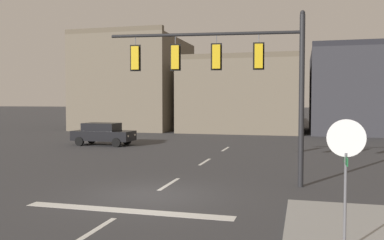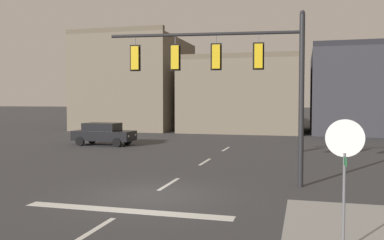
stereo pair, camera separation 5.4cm
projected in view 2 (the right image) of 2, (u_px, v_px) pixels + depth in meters
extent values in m
plane|color=#353538|center=(150.00, 196.00, 13.91)|extent=(400.00, 400.00, 0.00)
cube|color=silver|center=(126.00, 211.00, 11.98)|extent=(6.40, 0.50, 0.01)
cube|color=silver|center=(92.00, 232.00, 10.05)|extent=(0.16, 2.40, 0.01)
cube|color=silver|center=(169.00, 184.00, 15.83)|extent=(0.16, 2.40, 0.01)
cube|color=silver|center=(205.00, 162.00, 21.62)|extent=(0.16, 2.40, 0.01)
cube|color=silver|center=(226.00, 149.00, 27.40)|extent=(0.16, 2.40, 0.01)
cylinder|color=black|center=(301.00, 101.00, 15.17)|extent=(0.20, 0.20, 6.38)
cylinder|color=black|center=(204.00, 34.00, 15.58)|extent=(7.22, 0.98, 0.12)
sphere|color=black|center=(302.00, 13.00, 15.02)|extent=(0.18, 0.18, 0.18)
cylinder|color=#56565B|center=(259.00, 39.00, 15.30)|extent=(0.03, 0.03, 0.35)
cube|color=gold|center=(258.00, 56.00, 15.32)|extent=(0.33, 0.27, 0.90)
sphere|color=red|center=(258.00, 49.00, 15.44)|extent=(0.20, 0.20, 0.20)
sphere|color=#2D2314|center=(258.00, 57.00, 15.45)|extent=(0.20, 0.20, 0.20)
sphere|color=black|center=(258.00, 64.00, 15.47)|extent=(0.20, 0.20, 0.20)
cube|color=black|center=(258.00, 56.00, 15.30)|extent=(0.42, 0.08, 1.02)
cylinder|color=#56565B|center=(216.00, 40.00, 15.53)|extent=(0.03, 0.03, 0.35)
cube|color=gold|center=(216.00, 57.00, 15.55)|extent=(0.33, 0.27, 0.90)
sphere|color=red|center=(217.00, 50.00, 15.67)|extent=(0.20, 0.20, 0.20)
sphere|color=#2D2314|center=(217.00, 57.00, 15.68)|extent=(0.20, 0.20, 0.20)
sphere|color=black|center=(216.00, 65.00, 15.70)|extent=(0.20, 0.20, 0.20)
cube|color=black|center=(216.00, 57.00, 15.53)|extent=(0.42, 0.08, 1.02)
cylinder|color=#56565B|center=(175.00, 41.00, 15.76)|extent=(0.03, 0.03, 0.35)
cube|color=gold|center=(175.00, 58.00, 15.78)|extent=(0.33, 0.27, 0.90)
sphere|color=red|center=(176.00, 51.00, 15.90)|extent=(0.20, 0.20, 0.20)
sphere|color=#2D2314|center=(176.00, 58.00, 15.91)|extent=(0.20, 0.20, 0.20)
sphere|color=black|center=(176.00, 65.00, 15.93)|extent=(0.20, 0.20, 0.20)
cube|color=black|center=(175.00, 57.00, 15.76)|extent=(0.42, 0.08, 1.02)
cylinder|color=#56565B|center=(135.00, 42.00, 15.99)|extent=(0.03, 0.03, 0.35)
cube|color=gold|center=(135.00, 58.00, 16.01)|extent=(0.33, 0.27, 0.90)
sphere|color=red|center=(136.00, 51.00, 16.13)|extent=(0.20, 0.20, 0.20)
sphere|color=#2D2314|center=(136.00, 58.00, 16.14)|extent=(0.20, 0.20, 0.20)
sphere|color=black|center=(136.00, 66.00, 16.16)|extent=(0.20, 0.20, 0.20)
cube|color=black|center=(135.00, 58.00, 15.99)|extent=(0.42, 0.08, 1.02)
cylinder|color=#56565B|center=(344.00, 206.00, 8.31)|extent=(0.06, 0.06, 2.15)
cylinder|color=white|center=(345.00, 138.00, 8.25)|extent=(0.76, 0.03, 0.76)
cylinder|color=#B21414|center=(345.00, 138.00, 8.26)|extent=(0.68, 0.03, 0.68)
cube|color=#19592D|center=(345.00, 160.00, 8.27)|extent=(0.02, 0.64, 0.16)
cube|color=black|center=(104.00, 136.00, 29.78)|extent=(4.43, 1.88, 0.70)
cube|color=black|center=(102.00, 127.00, 29.80)|extent=(2.49, 1.64, 0.56)
cube|color=#2D3842|center=(112.00, 127.00, 29.58)|extent=(0.28, 1.52, 0.47)
cube|color=#2D3842|center=(88.00, 127.00, 30.12)|extent=(0.24, 1.52, 0.46)
cylinder|color=black|center=(127.00, 140.00, 30.21)|extent=(0.64, 0.23, 0.64)
cylinder|color=black|center=(117.00, 142.00, 28.58)|extent=(0.64, 0.23, 0.64)
cylinder|color=black|center=(92.00, 139.00, 31.02)|extent=(0.64, 0.23, 0.64)
cylinder|color=black|center=(80.00, 141.00, 29.39)|extent=(0.64, 0.23, 0.64)
sphere|color=silver|center=(135.00, 135.00, 29.72)|extent=(0.16, 0.16, 0.16)
sphere|color=silver|center=(128.00, 136.00, 28.62)|extent=(0.16, 0.16, 0.16)
cube|color=maroon|center=(77.00, 134.00, 30.39)|extent=(0.06, 1.37, 0.12)
cube|color=#665B4C|center=(137.00, 85.00, 48.11)|extent=(10.81, 12.47, 10.21)
cube|color=brown|center=(114.00, 30.00, 42.14)|extent=(10.81, 0.60, 0.50)
cube|color=#665B4C|center=(244.00, 97.00, 44.13)|extent=(12.21, 11.00, 7.24)
cube|color=brown|center=(237.00, 56.00, 38.94)|extent=(12.21, 0.60, 0.50)
cube|color=#2D2D33|center=(370.00, 93.00, 41.68)|extent=(11.49, 12.82, 8.08)
cube|color=black|center=(382.00, 42.00, 35.60)|extent=(11.49, 0.60, 0.50)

